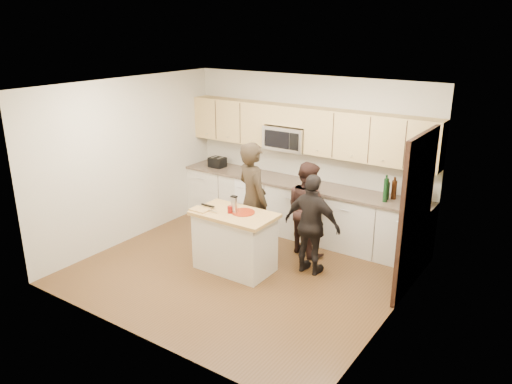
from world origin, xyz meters
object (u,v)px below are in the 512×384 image
Objects in this scene: toaster at (217,162)px; woman_center at (307,208)px; woman_right at (312,225)px; island at (235,241)px; woman_left at (253,200)px.

woman_center is at bearing -13.72° from toaster.
toaster is 0.19× the size of woman_right.
woman_left is (-0.06, 0.55, 0.46)m from island.
woman_right reaches higher than island.
woman_center reaches higher than island.
woman_right is (0.40, -0.57, 0.00)m from woman_center.
woman_left reaches higher than toaster.
woman_center is (0.64, 0.57, -0.17)m from woman_left.
woman_left is at bearing 0.74° from woman_right.
woman_left is 1.05m from woman_right.
woman_left is at bearing -35.29° from toaster.
toaster is 0.15× the size of woman_left.
woman_right is at bearing 144.26° from woman_center.
woman_right is at bearing -154.40° from woman_left.
island is 1.30m from woman_center.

